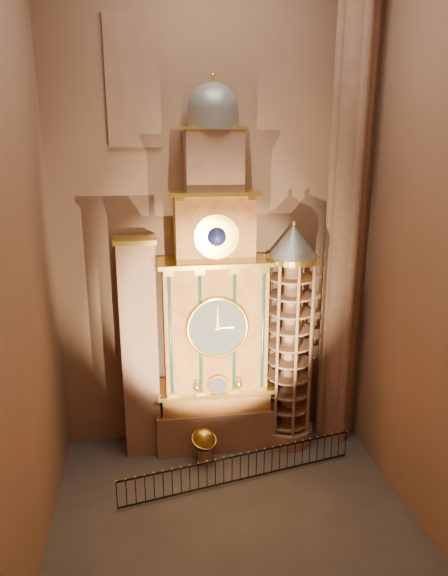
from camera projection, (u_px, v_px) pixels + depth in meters
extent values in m
plane|color=#383330|center=(232.00, 511.00, 20.36)|extent=(14.00, 14.00, 0.00)
plane|color=#91684E|center=(211.00, 214.00, 23.06)|extent=(22.00, 0.00, 22.00)
plane|color=#91684E|center=(17.00, 244.00, 16.32)|extent=(0.00, 22.00, 22.00)
plane|color=#91684E|center=(426.00, 232.00, 18.39)|extent=(0.00, 22.00, 22.00)
cube|color=#8C634C|center=(215.00, 423.00, 24.84)|extent=(5.60, 2.20, 2.00)
cube|color=maroon|center=(215.00, 395.00, 24.43)|extent=(5.00, 2.00, 1.00)
cube|color=yellow|center=(215.00, 385.00, 24.23)|extent=(5.40, 2.30, 0.18)
cube|color=maroon|center=(214.00, 326.00, 23.47)|extent=(4.60, 2.00, 6.00)
cylinder|color=black|center=(170.00, 335.00, 22.35)|extent=(0.32, 0.32, 5.60)
cylinder|color=black|center=(200.00, 334.00, 22.54)|extent=(0.32, 0.32, 5.60)
cylinder|color=black|center=(234.00, 332.00, 22.77)|extent=(0.32, 0.32, 5.60)
cylinder|color=black|center=(262.00, 330.00, 22.96)|extent=(0.32, 0.32, 5.60)
cube|color=yellow|center=(214.00, 261.00, 22.59)|extent=(5.00, 2.25, 0.18)
cylinder|color=#2D3033|center=(217.00, 328.00, 22.43)|extent=(2.60, 0.12, 2.60)
torus|color=yellow|center=(218.00, 328.00, 22.38)|extent=(2.80, 0.16, 2.80)
cylinder|color=yellow|center=(218.00, 385.00, 23.03)|extent=(0.90, 0.10, 0.90)
sphere|color=yellow|center=(197.00, 387.00, 22.95)|extent=(0.36, 0.36, 0.36)
sphere|color=yellow|center=(239.00, 384.00, 23.23)|extent=(0.36, 0.36, 0.36)
cube|color=maroon|center=(214.00, 229.00, 22.24)|extent=(3.40, 1.80, 3.00)
sphere|color=#0B0F3A|center=(217.00, 237.00, 21.43)|extent=(0.80, 0.80, 0.80)
cube|color=yellow|center=(214.00, 193.00, 21.77)|extent=(3.80, 2.00, 0.15)
cube|color=#8C634C|center=(213.00, 162.00, 21.48)|extent=(2.40, 1.60, 2.60)
sphere|color=slate|center=(213.00, 109.00, 20.90)|extent=(2.10, 2.10, 2.10)
cylinder|color=yellow|center=(213.00, 86.00, 20.66)|extent=(0.14, 0.14, 0.80)
cube|color=#8C634C|center=(140.00, 351.00, 23.24)|extent=(1.60, 1.40, 10.00)
cube|color=yellow|center=(142.00, 395.00, 23.39)|extent=(1.35, 0.10, 2.10)
cube|color=#541816|center=(142.00, 396.00, 23.33)|extent=(1.05, 0.04, 1.75)
cube|color=yellow|center=(140.00, 342.00, 22.68)|extent=(1.35, 0.10, 2.10)
cube|color=#541816|center=(140.00, 342.00, 22.62)|extent=(1.05, 0.04, 1.75)
cube|color=yellow|center=(137.00, 285.00, 21.97)|extent=(1.35, 0.10, 2.10)
cube|color=#541816|center=(137.00, 286.00, 21.91)|extent=(1.05, 0.04, 1.75)
cube|color=yellow|center=(135.00, 240.00, 21.85)|extent=(1.80, 1.60, 0.20)
cylinder|color=#8C634C|center=(286.00, 431.00, 25.24)|extent=(2.50, 2.50, 0.80)
cylinder|color=#8C634C|center=(289.00, 346.00, 24.01)|extent=(0.70, 0.70, 8.20)
cylinder|color=yellow|center=(293.00, 259.00, 22.86)|extent=(2.40, 2.40, 0.25)
cone|color=slate|center=(293.00, 241.00, 22.64)|extent=(2.30, 2.30, 1.50)
sphere|color=yellow|center=(294.00, 223.00, 22.42)|extent=(0.20, 0.20, 0.20)
cylinder|color=#8C634C|center=(348.00, 214.00, 23.01)|extent=(1.60, 1.60, 22.00)
cylinder|color=#8C634C|center=(365.00, 214.00, 23.13)|extent=(0.44, 0.44, 22.00)
cylinder|color=#8C634C|center=(331.00, 215.00, 22.89)|extent=(0.44, 0.44, 22.00)
cylinder|color=#8C634C|center=(342.00, 212.00, 23.77)|extent=(0.44, 0.44, 22.00)
cylinder|color=#8C634C|center=(355.00, 217.00, 22.25)|extent=(0.44, 0.44, 22.00)
cube|color=navy|center=(133.00, 82.00, 21.02)|extent=(2.00, 0.10, 5.00)
cube|color=#8C634C|center=(133.00, 82.00, 20.97)|extent=(2.20, 0.06, 5.20)
cylinder|color=#8C634C|center=(204.00, 455.00, 23.36)|extent=(0.63, 0.63, 0.74)
sphere|color=gold|center=(204.00, 439.00, 23.13)|extent=(0.95, 0.95, 0.95)
torus|color=gold|center=(204.00, 439.00, 23.13)|extent=(1.50, 1.46, 0.51)
cube|color=black|center=(240.00, 455.00, 21.77)|extent=(10.30, 2.11, 0.06)
cube|color=black|center=(240.00, 479.00, 22.10)|extent=(10.30, 2.11, 0.06)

